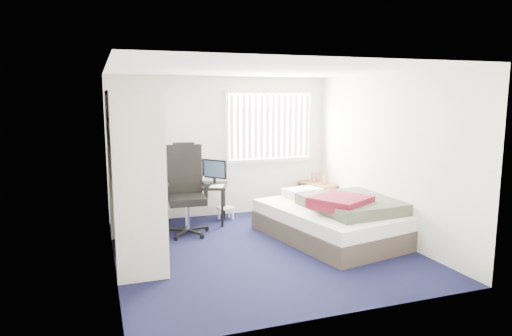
{
  "coord_description": "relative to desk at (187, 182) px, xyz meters",
  "views": [
    {
      "loc": [
        -2.15,
        -5.83,
        2.14
      ],
      "look_at": [
        0.05,
        0.4,
        1.11
      ],
      "focal_mm": 32.0,
      "sensor_mm": 36.0,
      "label": 1
    }
  ],
  "objects": [
    {
      "name": "ground",
      "position": [
        0.72,
        -1.75,
        -0.71
      ],
      "size": [
        4.2,
        4.2,
        0.0
      ],
      "primitive_type": "plane",
      "color": "black",
      "rests_on": "ground"
    },
    {
      "name": "room_shell",
      "position": [
        0.72,
        -1.75,
        0.8
      ],
      "size": [
        4.2,
        4.2,
        4.2
      ],
      "color": "silver",
      "rests_on": "ground"
    },
    {
      "name": "window_assembly",
      "position": [
        1.62,
        0.29,
        0.89
      ],
      "size": [
        1.72,
        0.09,
        1.32
      ],
      "color": "white",
      "rests_on": "ground"
    },
    {
      "name": "closet",
      "position": [
        -0.95,
        -1.49,
        0.64
      ],
      "size": [
        0.64,
        1.84,
        2.22
      ],
      "color": "beige",
      "rests_on": "ground"
    },
    {
      "name": "desk",
      "position": [
        0.0,
        0.0,
        0.0
      ],
      "size": [
        1.48,
        1.03,
        1.13
      ],
      "color": "black",
      "rests_on": "ground"
    },
    {
      "name": "office_chair",
      "position": [
        -0.14,
        -0.59,
        -0.16
      ],
      "size": [
        0.71,
        0.71,
        1.43
      ],
      "color": "black",
      "rests_on": "ground"
    },
    {
      "name": "footstool",
      "position": [
        0.67,
        -0.03,
        -0.54
      ],
      "size": [
        0.31,
        0.26,
        0.22
      ],
      "color": "white",
      "rests_on": "ground"
    },
    {
      "name": "nightstand",
      "position": [
        2.47,
        -0.04,
        -0.23
      ],
      "size": [
        0.57,
        0.86,
        0.72
      ],
      "color": "brown",
      "rests_on": "ground"
    },
    {
      "name": "bed",
      "position": [
        1.99,
        -1.62,
        -0.41
      ],
      "size": [
        2.07,
        2.51,
        0.73
      ],
      "color": "#40362E",
      "rests_on": "ground"
    },
    {
      "name": "pine_box",
      "position": [
        -0.93,
        -1.96,
        -0.54
      ],
      "size": [
        0.47,
        0.36,
        0.33
      ],
      "primitive_type": "cube",
      "rotation": [
        0.0,
        0.0,
        -0.07
      ],
      "color": "tan",
      "rests_on": "ground"
    }
  ]
}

